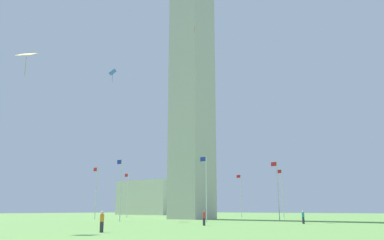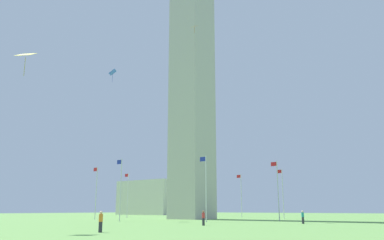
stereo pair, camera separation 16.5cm
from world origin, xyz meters
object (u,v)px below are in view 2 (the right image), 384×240
Objects in this scene: person_orange_shirt at (101,222)px; obelisk_monument at (192,64)px; flagpole_ne at (96,190)px; flagpole_w at (241,194)px; flagpole_sw at (283,191)px; kite_blue_diamond at (113,73)px; flagpole_s at (278,188)px; flagpole_n at (128,193)px; distant_building at (158,198)px; kite_yellow_diamond at (26,55)px; flagpole_e at (121,187)px; kite_orange_diamond at (194,27)px; person_red_shirt at (203,218)px; flagpole_nw at (183,194)px; person_teal_shirt at (303,217)px; flagpole_se at (206,185)px.

obelisk_monument is at bearing 30.22° from person_orange_shirt.
flagpole_ne is 32.00m from flagpole_w.
flagpole_ne is 5.74× the size of person_orange_shirt.
kite_blue_diamond reaches higher than flagpole_sw.
obelisk_monument is at bearing -0.00° from flagpole_s.
flagpole_n and flagpole_ne have the same top height.
distant_building reaches higher than flagpole_s.
flagpole_n is 1.00× the size of flagpole_ne.
kite_yellow_diamond is at bearing 106.89° from obelisk_monument.
kite_yellow_diamond is (-29.66, 40.45, 10.71)m from flagpole_n.
distant_building is at bearing -56.71° from flagpole_ne.
flagpole_w is (-0.00, -34.64, 0.00)m from flagpole_e.
kite_blue_diamond is (-5.61, 2.12, 20.51)m from flagpole_ne.
person_red_shirt is at bearing 130.67° from kite_orange_diamond.
kite_yellow_diamond is at bearing 126.16° from distant_building.
kite_orange_diamond is 0.07× the size of distant_building.
obelisk_monument is 6.41× the size of flagpole_w.
kite_yellow_diamond is at bearing 115.01° from flagpole_nw.
kite_blue_diamond is at bearing 126.22° from distant_building.
person_teal_shirt is at bearing 157.98° from obelisk_monument.
flagpole_s is at bearing 157.50° from flagpole_nw.
kite_blue_diamond reaches higher than distant_building.
obelisk_monument is 36.84× the size of person_red_shirt.
flagpole_w is at bearing 22.06° from person_orange_shirt.
flagpole_sw is at bearing -125.35° from kite_blue_diamond.
flagpole_ne is 5.84× the size of person_teal_shirt.
flagpole_nw is at bearing -64.99° from kite_yellow_diamond.
distant_building is (59.69, -29.10, 0.45)m from flagpole_sw.
person_red_shirt is 24.66m from kite_yellow_diamond.
person_teal_shirt is at bearing 169.22° from kite_orange_diamond.
kite_blue_diamond is (27.40, -23.17, 24.75)m from person_orange_shirt.
flagpole_n is at bearing -45.00° from flagpole_e.
person_red_shirt is (-19.13, 39.37, -4.24)m from flagpole_w.
flagpole_n is at bearing -22.50° from flagpole_se.
flagpole_s is 1.00× the size of flagpole_nw.
flagpole_nw is 5.84× the size of kite_orange_diamond.
flagpole_s and flagpole_sw have the same top height.
flagpole_se is at bearing -173.59° from kite_blue_diamond.
kite_yellow_diamond reaches higher than person_orange_shirt.
flagpole_se and flagpole_sw have the same top height.
kite_yellow_diamond is at bearing 90.18° from flagpole_se.
flagpole_se is at bearing 67.50° from flagpole_s.
kite_blue_diamond is (-5.61, 26.62, 20.51)m from flagpole_nw.
kite_orange_diamond is at bearing -79.12° from kite_yellow_diamond.
kite_yellow_diamond is (-12.28, 40.45, -14.04)m from obelisk_monument.
kite_blue_diamond is at bearing 54.65° from flagpole_sw.
flagpole_ne is 4.07× the size of kite_blue_diamond.
kite_blue_diamond is at bearing 65.05° from obelisk_monument.
flagpole_w is at bearing -89.83° from obelisk_monument.
obelisk_monument is 30.19m from flagpole_se.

